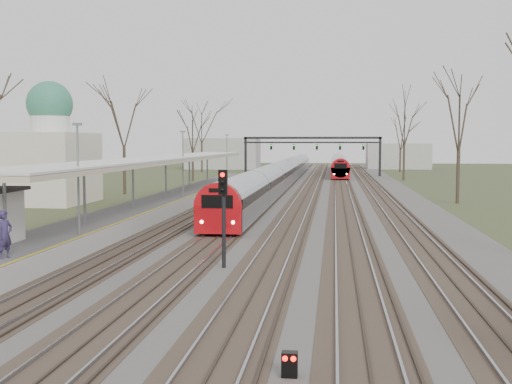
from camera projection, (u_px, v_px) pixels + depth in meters
The scene contains 13 objects.
ground at pixel (165, 378), 14.14m from camera, with size 300.00×300.00×0.00m, color #384223.
track_bed at pixel (302, 191), 68.53m from camera, with size 24.00×160.00×0.22m.
platform at pixel (177, 200), 52.31m from camera, with size 3.50×69.00×1.00m, color #9E9B93.
canopy at pixel (162, 159), 47.57m from camera, with size 4.10×50.00×3.11m.
dome_building at pixel (32, 160), 54.09m from camera, with size 10.00×8.00×10.30m.
signal_gantry at pixel (312, 144), 97.83m from camera, with size 21.00×0.59×6.08m.
tree_west_far at pixel (124, 114), 63.08m from camera, with size 5.50×5.50×11.33m.
tree_east_far at pixel (459, 117), 53.44m from camera, with size 5.00×5.00×10.30m.
train_near at pixel (284, 173), 78.57m from camera, with size 2.62×90.21×3.05m.
train_far at pixel (339, 164), 108.48m from camera, with size 2.62×45.21×3.05m.
passenger at pixel (5, 235), 22.96m from camera, with size 0.64×0.42×1.76m, color #31274D.
signal_post at pixel (223, 204), 25.81m from camera, with size 0.35×0.45×4.10m.
ground_signal at pixel (290, 367), 13.92m from camera, with size 0.35×0.33×0.61m.
Camera 1 is at (3.68, -13.43, 5.18)m, focal length 45.00 mm.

